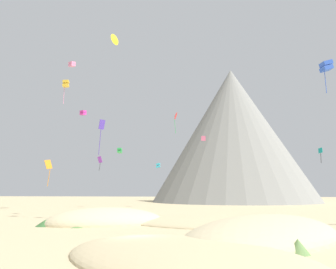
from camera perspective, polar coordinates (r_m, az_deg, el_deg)
The scene contains 25 objects.
ground_plane at distance 26.14m, azimuth -5.33°, elevation -18.38°, with size 400.00×400.00×0.00m, color #C6B284.
dune_foreground_left at distance 44.69m, azimuth -10.43°, elevation -14.49°, with size 15.30×9.15×3.99m, color beige.
dune_foreground_right at distance 22.23m, azimuth 2.53°, elevation -20.02°, with size 12.56×18.74×1.98m, color #C6B284.
dune_midground at distance 45.18m, azimuth 7.31°, elevation -14.50°, with size 24.78×16.10×1.79m, color #C6B284.
dune_back_low at distance 31.18m, azimuth 15.97°, elevation -16.59°, with size 20.35×10.82×4.10m, color #CCBA8E.
bush_low_patch at distance 41.08m, azimuth -14.70°, elevation -14.40°, with size 2.41×2.41×0.58m, color #568442.
bush_ridge_crest at distance 35.97m, azimuth 21.92°, elevation -14.93°, with size 2.67×2.67×0.42m, color #568442.
bush_near_right at distance 24.85m, azimuth 20.98°, elevation -17.14°, with size 1.51×1.51×0.99m, color #668C4C.
bush_mid_center at distance 43.98m, azimuth 18.13°, elevation -13.98°, with size 2.67×2.67×0.45m, color #386633.
bush_far_right at distance 47.83m, azimuth 3.76°, elevation -13.95°, with size 1.50×1.50×0.52m, color #477238.
bush_near_left at distance 43.19m, azimuth -19.88°, elevation -13.78°, with size 2.23×2.23×0.75m, color #386633.
rock_massif at distance 129.28m, azimuth 11.45°, elevation -0.85°, with size 69.64×67.24×49.76m.
kite_teal_low at distance 65.11m, azimuth 24.21°, elevation -2.70°, with size 0.66×0.87×2.73m.
kite_blue_mid at distance 53.63m, azimuth 25.00°, elevation 10.33°, with size 1.74×1.66×4.81m.
kite_rainbow_mid at distance 74.71m, azimuth 5.96°, elevation -0.65°, with size 0.99×0.17×1.12m.
kite_red_mid at distance 74.30m, azimuth 1.23°, elevation 3.12°, with size 0.82×1.66×4.73m.
kite_magenta_mid at distance 59.54m, azimuth -14.05°, elevation 3.56°, with size 1.05×1.07×0.86m.
kite_violet_low at distance 85.27m, azimuth -11.35°, elevation -4.27°, with size 1.37×0.72×3.58m.
kite_green_low at distance 86.36m, azimuth -8.11°, elevation -2.69°, with size 1.03×1.11×1.32m.
kite_pink_high at distance 85.07m, azimuth -15.81°, elevation 11.27°, with size 1.61×1.64×1.27m.
kite_cyan_low at distance 86.07m, azimuth -1.66°, elevation -5.22°, with size 1.03×0.95×1.28m.
kite_orange_low at distance 56.83m, azimuth -19.42°, elevation -5.09°, with size 1.03×0.92×4.22m.
kite_yellow_high at distance 77.75m, azimuth -8.88°, elevation 15.49°, with size 1.55×2.54×2.51m.
kite_gold_mid at distance 70.66m, azimuth -16.76°, elevation 8.13°, with size 1.36×1.32×4.77m.
kite_indigo_low at distance 50.46m, azimuth -11.11°, elevation 0.97°, with size 0.85×0.83×5.13m.
Camera 1 is at (5.72, -25.17, 4.12)m, focal length 36.35 mm.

